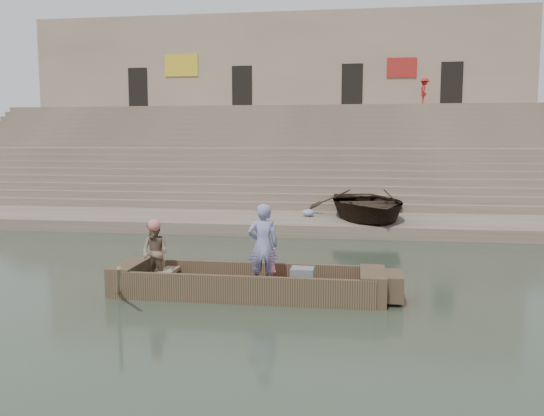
% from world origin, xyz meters
% --- Properties ---
extents(ground, '(120.00, 120.00, 0.00)m').
position_xyz_m(ground, '(0.00, 0.00, 0.00)').
color(ground, '#242E22').
rests_on(ground, ground).
extents(lower_landing, '(32.00, 4.00, 0.40)m').
position_xyz_m(lower_landing, '(0.00, 8.00, 0.20)').
color(lower_landing, '#826F5D').
rests_on(lower_landing, ground).
extents(mid_landing, '(32.00, 3.00, 2.80)m').
position_xyz_m(mid_landing, '(0.00, 15.50, 1.40)').
color(mid_landing, '#826F5D').
rests_on(mid_landing, ground).
extents(upper_landing, '(32.00, 3.00, 5.20)m').
position_xyz_m(upper_landing, '(0.00, 22.50, 2.60)').
color(upper_landing, '#826F5D').
rests_on(upper_landing, ground).
extents(ghat_steps, '(32.00, 11.00, 5.20)m').
position_xyz_m(ghat_steps, '(0.00, 17.19, 1.80)').
color(ghat_steps, '#826F5D').
rests_on(ghat_steps, ground).
extents(building_wall, '(32.00, 5.07, 11.20)m').
position_xyz_m(building_wall, '(0.00, 26.50, 5.60)').
color(building_wall, tan).
rests_on(building_wall, ground).
extents(main_rowboat, '(5.00, 1.30, 0.22)m').
position_xyz_m(main_rowboat, '(3.14, -0.99, 0.11)').
color(main_rowboat, brown).
rests_on(main_rowboat, ground).
extents(rowboat_trim, '(6.04, 2.63, 1.94)m').
position_xyz_m(rowboat_trim, '(3.35, -1.00, 0.31)').
color(rowboat_trim, brown).
rests_on(rowboat_trim, ground).
extents(standing_man, '(0.69, 0.53, 1.71)m').
position_xyz_m(standing_man, '(3.49, -1.08, 1.07)').
color(standing_man, navy).
rests_on(standing_man, main_rowboat).
extents(rowing_man, '(0.75, 0.67, 1.27)m').
position_xyz_m(rowing_man, '(1.19, -1.02, 0.85)').
color(rowing_man, '#2B8262').
rests_on(rowing_man, main_rowboat).
extents(television, '(0.46, 0.42, 0.40)m').
position_xyz_m(television, '(4.28, -0.99, 0.42)').
color(television, slate).
rests_on(television, main_rowboat).
extents(beached_rowboat, '(4.65, 5.78, 1.06)m').
position_xyz_m(beached_rowboat, '(5.71, 8.03, 0.93)').
color(beached_rowboat, '#2D2116').
rests_on(beached_rowboat, lower_landing).
extents(pedestrian, '(0.60, 1.01, 1.55)m').
position_xyz_m(pedestrian, '(9.17, 21.87, 5.97)').
color(pedestrian, maroon).
rests_on(pedestrian, upper_landing).
extents(cloth_bundles, '(2.69, 1.66, 0.26)m').
position_xyz_m(cloth_bundles, '(4.75, 7.72, 0.53)').
color(cloth_bundles, '#3F5999').
rests_on(cloth_bundles, lower_landing).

